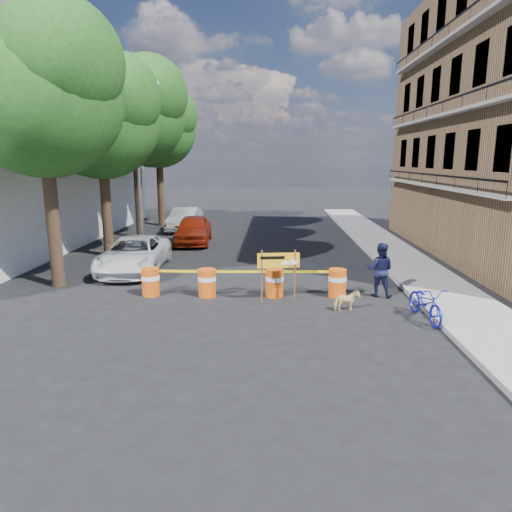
# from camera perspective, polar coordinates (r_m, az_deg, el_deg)

# --- Properties ---
(ground) EXTENTS (120.00, 120.00, 0.00)m
(ground) POSITION_cam_1_polar(r_m,az_deg,el_deg) (13.73, -0.58, -6.31)
(ground) COLOR black
(ground) RESTS_ON ground
(sidewalk_east) EXTENTS (2.40, 40.00, 0.15)m
(sidewalk_east) POSITION_cam_1_polar(r_m,az_deg,el_deg) (20.27, 18.06, -0.68)
(sidewalk_east) COLOR gray
(sidewalk_east) RESTS_ON ground
(white_building) EXTENTS (8.00, 22.00, 6.00)m
(white_building) POSITION_cam_1_polar(r_m,az_deg,el_deg) (26.79, -28.72, 7.72)
(white_building) COLOR silver
(white_building) RESTS_ON ground
(tree_near) EXTENTS (5.46, 5.20, 9.15)m
(tree_near) POSITION_cam_1_polar(r_m,az_deg,el_deg) (16.86, -25.05, 17.90)
(tree_near) COLOR #332316
(tree_near) RESTS_ON ground
(tree_mid_a) EXTENTS (5.25, 5.00, 8.68)m
(tree_mid_a) POSITION_cam_1_polar(r_m,az_deg,el_deg) (21.40, -18.72, 15.92)
(tree_mid_a) COLOR #332316
(tree_mid_a) RESTS_ON ground
(tree_mid_b) EXTENTS (5.67, 5.40, 9.62)m
(tree_mid_b) POSITION_cam_1_polar(r_m,az_deg,el_deg) (26.20, -14.82, 16.86)
(tree_mid_b) COLOR #332316
(tree_mid_b) RESTS_ON ground
(tree_far) EXTENTS (5.04, 4.80, 8.84)m
(tree_far) POSITION_cam_1_polar(r_m,az_deg,el_deg) (30.97, -12.04, 15.25)
(tree_far) COLOR #332316
(tree_far) RESTS_ON ground
(streetlamp) EXTENTS (1.25, 0.18, 8.00)m
(streetlamp) POSITION_cam_1_polar(r_m,az_deg,el_deg) (23.46, -14.40, 11.78)
(streetlamp) COLOR gray
(streetlamp) RESTS_ON ground
(barrel_far_left) EXTENTS (0.58, 0.58, 0.90)m
(barrel_far_left) POSITION_cam_1_polar(r_m,az_deg,el_deg) (15.05, -13.04, -3.10)
(barrel_far_left) COLOR red
(barrel_far_left) RESTS_ON ground
(barrel_mid_left) EXTENTS (0.58, 0.58, 0.90)m
(barrel_mid_left) POSITION_cam_1_polar(r_m,az_deg,el_deg) (14.65, -6.14, -3.28)
(barrel_mid_left) COLOR red
(barrel_mid_left) RESTS_ON ground
(barrel_mid_right) EXTENTS (0.58, 0.58, 0.90)m
(barrel_mid_right) POSITION_cam_1_polar(r_m,az_deg,el_deg) (14.57, 2.33, -3.30)
(barrel_mid_right) COLOR red
(barrel_mid_right) RESTS_ON ground
(barrel_far_right) EXTENTS (0.58, 0.58, 0.90)m
(barrel_far_right) POSITION_cam_1_polar(r_m,az_deg,el_deg) (14.78, 10.13, -3.26)
(barrel_far_right) COLOR red
(barrel_far_right) RESTS_ON ground
(detour_sign) EXTENTS (1.28, 0.28, 1.66)m
(detour_sign) POSITION_cam_1_polar(r_m,az_deg,el_deg) (13.76, 3.45, -1.09)
(detour_sign) COLOR #592D19
(detour_sign) RESTS_ON ground
(pedestrian) EXTENTS (1.02, 0.90, 1.74)m
(pedestrian) POSITION_cam_1_polar(r_m,az_deg,el_deg) (15.02, 15.25, -1.68)
(pedestrian) COLOR black
(pedestrian) RESTS_ON ground
(bicycle) EXTENTS (0.79, 1.07, 1.88)m
(bicycle) POSITION_cam_1_polar(r_m,az_deg,el_deg) (13.17, 20.59, -3.62)
(bicycle) COLOR #1619B6
(bicycle) RESTS_ON ground
(dog) EXTENTS (0.78, 0.52, 0.61)m
(dog) POSITION_cam_1_polar(r_m,az_deg,el_deg) (13.48, 11.27, -5.54)
(dog) COLOR #E6CE84
(dog) RESTS_ON ground
(suv_white) EXTENTS (2.46, 4.91, 1.34)m
(suv_white) POSITION_cam_1_polar(r_m,az_deg,el_deg) (18.45, -15.00, 0.19)
(suv_white) COLOR silver
(suv_white) RESTS_ON ground
(sedan_red) EXTENTS (2.06, 4.46, 1.48)m
(sedan_red) POSITION_cam_1_polar(r_m,az_deg,el_deg) (24.02, -7.84, 3.32)
(sedan_red) COLOR maroon
(sedan_red) RESTS_ON ground
(sedan_silver) EXTENTS (1.67, 4.34, 1.41)m
(sedan_silver) POSITION_cam_1_polar(r_m,az_deg,el_deg) (28.52, -8.87, 4.57)
(sedan_silver) COLOR silver
(sedan_silver) RESTS_ON ground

